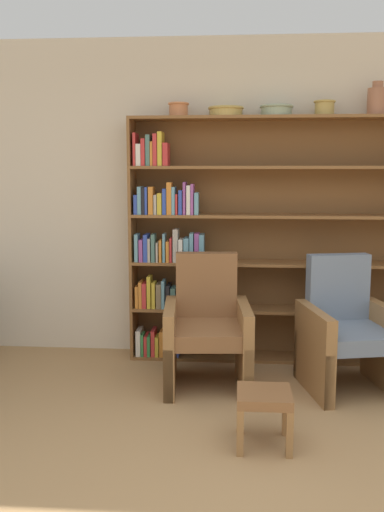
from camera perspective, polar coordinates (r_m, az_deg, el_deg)
The scene contains 10 objects.
wall_back at distance 5.03m, azimuth 5.89°, elevation 5.63°, with size 12.00×0.06×2.75m.
bookshelf at distance 4.89m, azimuth 5.48°, elevation 1.42°, with size 2.45×0.30×2.07m.
bowl_terracotta at distance 4.89m, azimuth -1.35°, elevation 14.50°, with size 0.18×0.18×0.12m.
bowl_brass at distance 4.86m, azimuth 3.41°, elevation 14.28°, with size 0.30×0.30×0.08m.
bowl_cream at distance 4.87m, azimuth 8.44°, elevation 14.25°, with size 0.28×0.28×0.09m.
bowl_slate at distance 4.91m, azimuth 13.11°, elevation 14.29°, with size 0.18×0.18×0.12m.
vase_tall at distance 4.99m, azimuth 18.02°, elevation 14.55°, with size 0.16×0.16×0.27m.
armchair_leather at distance 4.39m, azimuth 1.51°, elevation -7.40°, with size 0.69×0.73×0.99m.
armchair_cushioned at distance 4.46m, azimuth 15.28°, elevation -7.45°, with size 0.77×0.80×0.99m.
footstool at distance 3.51m, azimuth 7.22°, elevation -14.30°, with size 0.32×0.32×0.34m.
Camera 1 is at (-0.11, -2.30, 1.63)m, focal length 40.00 mm.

